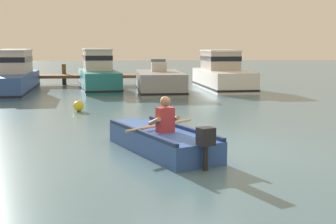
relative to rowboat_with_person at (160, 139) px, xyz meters
name	(u,v)px	position (x,y,z in m)	size (l,w,h in m)	color
ground_plane	(188,149)	(0.62, 0.15, -0.25)	(120.00, 120.00, 0.00)	slate
wooden_dock	(17,76)	(-6.94, 16.39, 0.28)	(15.95, 1.64, 1.18)	brown
rowboat_with_person	(160,139)	(0.00, 0.00, 0.00)	(2.28, 3.55, 1.19)	#2D519E
moored_boat_blue	(15,77)	(-6.13, 12.71, 0.51)	(2.21, 6.82, 2.05)	#2D519E
moored_boat_teal	(98,74)	(-2.28, 14.10, 0.52)	(2.64, 6.10, 2.08)	#1E727A
moored_boat_grey	(160,83)	(0.76, 12.06, 0.23)	(2.21, 4.87, 1.57)	gray
moored_boat_white	(222,74)	(4.09, 13.75, 0.50)	(2.38, 5.86, 2.00)	white
mooring_buoy	(79,106)	(-2.39, 6.10, -0.07)	(0.36, 0.36, 0.36)	yellow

